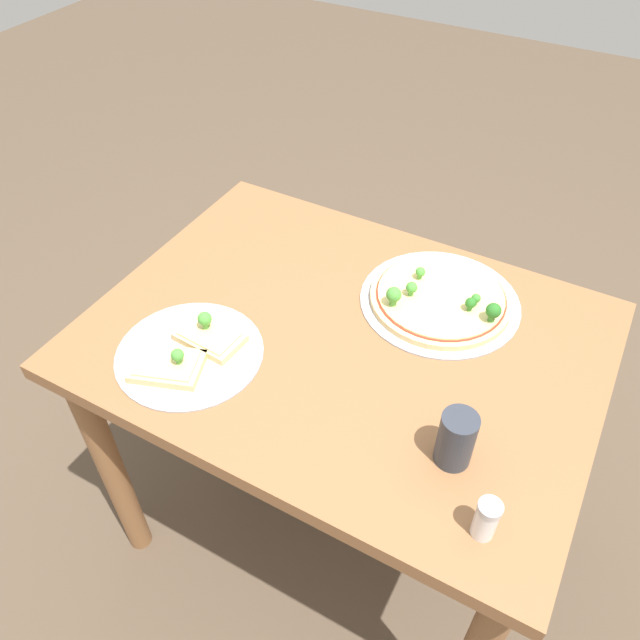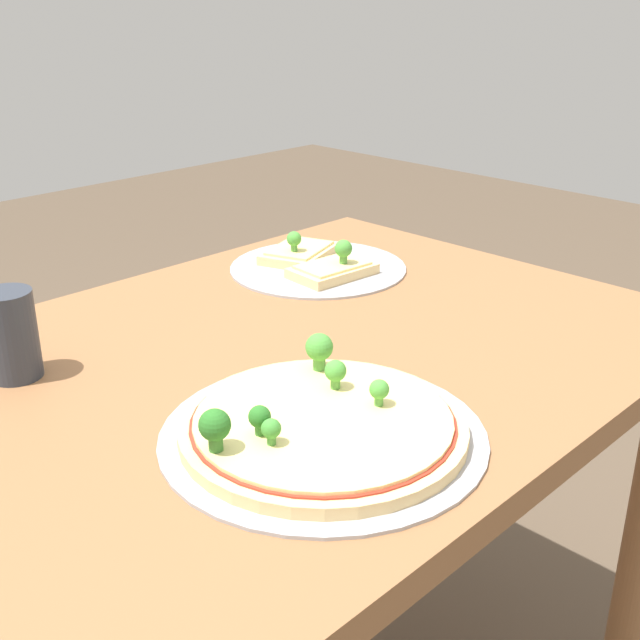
# 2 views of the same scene
# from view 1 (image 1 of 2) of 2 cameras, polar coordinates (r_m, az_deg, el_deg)

# --- Properties ---
(ground_plane) EXTENTS (8.00, 8.00, 0.00)m
(ground_plane) POSITION_cam_1_polar(r_m,az_deg,el_deg) (1.91, 1.52, -17.62)
(ground_plane) COLOR brown
(dining_table) EXTENTS (1.03, 0.77, 0.77)m
(dining_table) POSITION_cam_1_polar(r_m,az_deg,el_deg) (1.37, 2.02, -4.77)
(dining_table) COLOR brown
(dining_table) RESTS_ON ground_plane
(pizza_tray_whole) EXTENTS (0.35, 0.35, 0.07)m
(pizza_tray_whole) POSITION_cam_1_polar(r_m,az_deg,el_deg) (1.37, 10.94, 1.98)
(pizza_tray_whole) COLOR #A3A3A8
(pizza_tray_whole) RESTS_ON dining_table
(pizza_tray_slice) EXTENTS (0.30, 0.30, 0.06)m
(pizza_tray_slice) POSITION_cam_1_polar(r_m,az_deg,el_deg) (1.26, -11.90, -2.84)
(pizza_tray_slice) COLOR #A3A3A8
(pizza_tray_slice) RESTS_ON dining_table
(drinking_cup) EXTENTS (0.06, 0.06, 0.11)m
(drinking_cup) POSITION_cam_1_polar(r_m,az_deg,el_deg) (1.07, 12.33, -10.59)
(drinking_cup) COLOR #2D333D
(drinking_cup) RESTS_ON dining_table
(condiment_shaker) EXTENTS (0.04, 0.04, 0.08)m
(condiment_shaker) POSITION_cam_1_polar(r_m,az_deg,el_deg) (1.02, 14.95, -17.18)
(condiment_shaker) COLOR silver
(condiment_shaker) RESTS_ON dining_table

